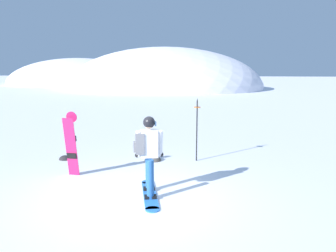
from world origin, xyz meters
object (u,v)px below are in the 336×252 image
snowboarder_main (148,154)px  piste_marker_near (197,125)px  rock_dark (153,161)px  rock_mid (65,160)px  spare_snowboard (71,144)px

snowboarder_main → piste_marker_near: size_ratio=0.95×
piste_marker_near → rock_dark: bearing=-169.4°
piste_marker_near → rock_dark: (-1.28, -0.24, -1.07)m
snowboarder_main → rock_dark: 2.85m
rock_dark → rock_mid: size_ratio=1.36×
piste_marker_near → rock_dark: 1.68m
rock_dark → snowboarder_main: bearing=-78.5°
piste_marker_near → rock_mid: bearing=-170.9°
snowboarder_main → rock_dark: (-0.54, 2.65, -0.92)m
snowboarder_main → piste_marker_near: (0.74, 2.89, 0.15)m
snowboarder_main → rock_mid: 4.00m
rock_mid → piste_marker_near: bearing=9.1°
rock_dark → rock_mid: 2.66m
snowboarder_main → rock_dark: size_ratio=3.54×
snowboarder_main → spare_snowboard: snowboarder_main is taller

